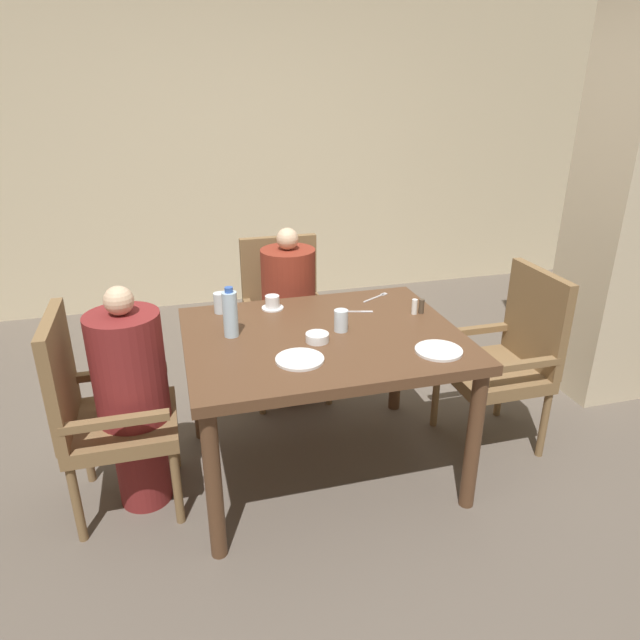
% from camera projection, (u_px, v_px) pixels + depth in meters
% --- Properties ---
extents(ground_plane, '(16.00, 16.00, 0.00)m').
position_uv_depth(ground_plane, '(323.00, 467.00, 2.99)').
color(ground_plane, '#60564C').
extents(wall_back, '(8.00, 0.06, 2.80)m').
position_uv_depth(wall_back, '(239.00, 141.00, 4.78)').
color(wall_back, beige).
rests_on(wall_back, ground_plane).
extents(pillar_stone, '(0.49, 0.49, 2.70)m').
position_uv_depth(pillar_stone, '(633.00, 179.00, 3.28)').
color(pillar_stone, beige).
rests_on(pillar_stone, ground_plane).
extents(dining_table, '(1.29, 1.03, 0.77)m').
position_uv_depth(dining_table, '(323.00, 351.00, 2.73)').
color(dining_table, brown).
rests_on(dining_table, ground_plane).
extents(chair_left_side, '(0.49, 0.48, 0.98)m').
position_uv_depth(chair_left_side, '(100.00, 408.00, 2.54)').
color(chair_left_side, brown).
rests_on(chair_left_side, ground_plane).
extents(diner_in_left_chair, '(0.32, 0.32, 1.09)m').
position_uv_depth(diner_in_left_chair, '(133.00, 397.00, 2.56)').
color(diner_in_left_chair, maroon).
rests_on(diner_in_left_chair, ground_plane).
extents(chair_far_side, '(0.48, 0.49, 0.98)m').
position_uv_depth(chair_far_side, '(284.00, 312.00, 3.59)').
color(chair_far_side, brown).
rests_on(chair_far_side, ground_plane).
extents(diner_in_far_chair, '(0.32, 0.32, 1.10)m').
position_uv_depth(diner_in_far_chair, '(289.00, 315.00, 3.44)').
color(diner_in_far_chair, maroon).
rests_on(diner_in_far_chair, ground_plane).
extents(chair_right_side, '(0.49, 0.48, 0.98)m').
position_uv_depth(chair_right_side, '(509.00, 354.00, 3.04)').
color(chair_right_side, brown).
rests_on(chair_right_side, ground_plane).
extents(plate_main_left, '(0.21, 0.21, 0.01)m').
position_uv_depth(plate_main_left, '(439.00, 351.00, 2.51)').
color(plate_main_left, white).
rests_on(plate_main_left, dining_table).
extents(plate_main_right, '(0.21, 0.21, 0.01)m').
position_uv_depth(plate_main_right, '(300.00, 359.00, 2.44)').
color(plate_main_right, white).
rests_on(plate_main_right, dining_table).
extents(teacup_with_saucer, '(0.12, 0.12, 0.07)m').
position_uv_depth(teacup_with_saucer, '(272.00, 303.00, 2.98)').
color(teacup_with_saucer, white).
rests_on(teacup_with_saucer, dining_table).
extents(bowl_small, '(0.11, 0.11, 0.04)m').
position_uv_depth(bowl_small, '(317.00, 337.00, 2.61)').
color(bowl_small, white).
rests_on(bowl_small, dining_table).
extents(water_bottle, '(0.07, 0.07, 0.24)m').
position_uv_depth(water_bottle, '(230.00, 314.00, 2.63)').
color(water_bottle, silver).
rests_on(water_bottle, dining_table).
extents(glass_tall_near, '(0.07, 0.07, 0.11)m').
position_uv_depth(glass_tall_near, '(220.00, 303.00, 2.92)').
color(glass_tall_near, silver).
rests_on(glass_tall_near, dining_table).
extents(glass_tall_mid, '(0.07, 0.07, 0.11)m').
position_uv_depth(glass_tall_mid, '(341.00, 321.00, 2.71)').
color(glass_tall_mid, silver).
rests_on(glass_tall_mid, dining_table).
extents(salt_shaker, '(0.03, 0.03, 0.08)m').
position_uv_depth(salt_shaker, '(414.00, 307.00, 2.91)').
color(salt_shaker, white).
rests_on(salt_shaker, dining_table).
extents(pepper_shaker, '(0.03, 0.03, 0.07)m').
position_uv_depth(pepper_shaker, '(421.00, 306.00, 2.92)').
color(pepper_shaker, '#4C3D2D').
rests_on(pepper_shaker, dining_table).
extents(fork_beside_plate, '(0.17, 0.11, 0.00)m').
position_uv_depth(fork_beside_plate, '(378.00, 297.00, 3.15)').
color(fork_beside_plate, silver).
rests_on(fork_beside_plate, dining_table).
extents(knife_beside_plate, '(0.20, 0.06, 0.00)m').
position_uv_depth(knife_beside_plate, '(356.00, 311.00, 2.95)').
color(knife_beside_plate, silver).
rests_on(knife_beside_plate, dining_table).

